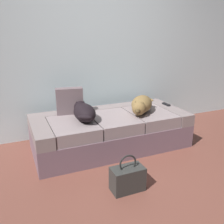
{
  "coord_description": "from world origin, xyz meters",
  "views": [
    {
      "loc": [
        -1.19,
        -1.7,
        1.48
      ],
      "look_at": [
        0.0,
        1.06,
        0.5
      ],
      "focal_mm": 39.9,
      "sensor_mm": 36.0,
      "label": 1
    }
  ],
  "objects_px": {
    "throw_pillow": "(70,101)",
    "couch": "(110,131)",
    "dog_dark": "(84,112)",
    "dog_tan": "(141,105)",
    "tv_remote": "(166,104)",
    "handbag": "(127,178)"
  },
  "relations": [
    {
      "from": "couch",
      "to": "dog_tan",
      "type": "xyz_separation_m",
      "value": [
        0.41,
        -0.08,
        0.34
      ]
    },
    {
      "from": "dog_dark",
      "to": "dog_tan",
      "type": "height_order",
      "value": "dog_tan"
    },
    {
      "from": "tv_remote",
      "to": "handbag",
      "type": "xyz_separation_m",
      "value": [
        -1.15,
        -1.04,
        -0.34
      ]
    },
    {
      "from": "dog_dark",
      "to": "throw_pillow",
      "type": "height_order",
      "value": "throw_pillow"
    },
    {
      "from": "tv_remote",
      "to": "couch",
      "type": "bearing_deg",
      "value": -176.4
    },
    {
      "from": "couch",
      "to": "throw_pillow",
      "type": "height_order",
      "value": "throw_pillow"
    },
    {
      "from": "throw_pillow",
      "to": "couch",
      "type": "bearing_deg",
      "value": -27.94
    },
    {
      "from": "dog_tan",
      "to": "tv_remote",
      "type": "bearing_deg",
      "value": 17.35
    },
    {
      "from": "dog_tan",
      "to": "handbag",
      "type": "height_order",
      "value": "dog_tan"
    },
    {
      "from": "dog_dark",
      "to": "tv_remote",
      "type": "distance_m",
      "value": 1.3
    },
    {
      "from": "dog_tan",
      "to": "throw_pillow",
      "type": "bearing_deg",
      "value": 159.4
    },
    {
      "from": "couch",
      "to": "handbag",
      "type": "bearing_deg",
      "value": -103.3
    },
    {
      "from": "dog_tan",
      "to": "throw_pillow",
      "type": "relative_size",
      "value": 1.66
    },
    {
      "from": "couch",
      "to": "tv_remote",
      "type": "relative_size",
      "value": 13.31
    },
    {
      "from": "couch",
      "to": "throw_pillow",
      "type": "distance_m",
      "value": 0.66
    },
    {
      "from": "couch",
      "to": "dog_tan",
      "type": "relative_size",
      "value": 3.55
    },
    {
      "from": "dog_tan",
      "to": "handbag",
      "type": "distance_m",
      "value": 1.16
    },
    {
      "from": "dog_tan",
      "to": "throw_pillow",
      "type": "distance_m",
      "value": 0.94
    },
    {
      "from": "couch",
      "to": "dog_dark",
      "type": "xyz_separation_m",
      "value": [
        -0.37,
        -0.05,
        0.33
      ]
    },
    {
      "from": "dog_tan",
      "to": "tv_remote",
      "type": "xyz_separation_m",
      "value": [
        0.51,
        0.16,
        -0.1
      ]
    },
    {
      "from": "handbag",
      "to": "throw_pillow",
      "type": "bearing_deg",
      "value": 101.38
    },
    {
      "from": "couch",
      "to": "throw_pillow",
      "type": "xyz_separation_m",
      "value": [
        -0.47,
        0.25,
        0.4
      ]
    }
  ]
}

